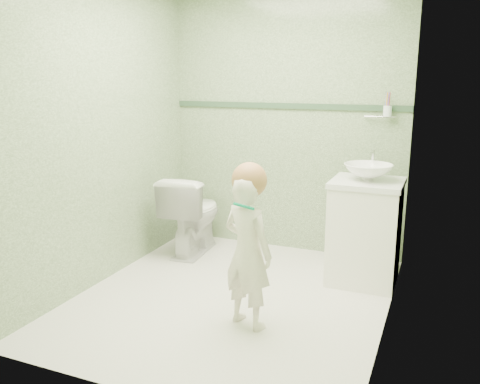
% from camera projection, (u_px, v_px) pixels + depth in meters
% --- Properties ---
extents(ground, '(2.50, 2.50, 0.00)m').
position_uv_depth(ground, '(232.00, 298.00, 3.72)').
color(ground, white).
rests_on(ground, ground).
extents(room_shell, '(2.50, 2.54, 2.40)m').
position_uv_depth(room_shell, '(232.00, 138.00, 3.45)').
color(room_shell, gray).
rests_on(room_shell, ground).
extents(trim_stripe, '(2.20, 0.02, 0.05)m').
position_uv_depth(trim_stripe, '(286.00, 106.00, 4.52)').
color(trim_stripe, '#324F36').
rests_on(trim_stripe, room_shell).
extents(vanity, '(0.52, 0.50, 0.80)m').
position_uv_depth(vanity, '(365.00, 233.00, 3.94)').
color(vanity, white).
rests_on(vanity, ground).
extents(counter, '(0.54, 0.52, 0.04)m').
position_uv_depth(counter, '(368.00, 183.00, 3.85)').
color(counter, white).
rests_on(counter, vanity).
extents(basin, '(0.37, 0.37, 0.13)m').
position_uv_depth(basin, '(368.00, 172.00, 3.83)').
color(basin, white).
rests_on(basin, counter).
extents(faucet, '(0.03, 0.13, 0.18)m').
position_uv_depth(faucet, '(372.00, 158.00, 3.98)').
color(faucet, silver).
rests_on(faucet, counter).
extents(cup_holder, '(0.26, 0.07, 0.21)m').
position_uv_depth(cup_holder, '(387.00, 111.00, 4.14)').
color(cup_holder, silver).
rests_on(cup_holder, room_shell).
extents(toilet, '(0.46, 0.75, 0.74)m').
position_uv_depth(toilet, '(193.00, 214.00, 4.62)').
color(toilet, white).
rests_on(toilet, ground).
extents(toddler, '(0.43, 0.35, 1.01)m').
position_uv_depth(toddler, '(248.00, 252.00, 3.21)').
color(toddler, white).
rests_on(toddler, ground).
extents(hair_cap, '(0.23, 0.23, 0.23)m').
position_uv_depth(hair_cap, '(249.00, 180.00, 3.13)').
color(hair_cap, '#AE7445').
rests_on(hair_cap, toddler).
extents(teal_toothbrush, '(0.11, 0.14, 0.08)m').
position_uv_depth(teal_toothbrush, '(244.00, 205.00, 2.99)').
color(teal_toothbrush, '#049568').
rests_on(teal_toothbrush, toddler).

